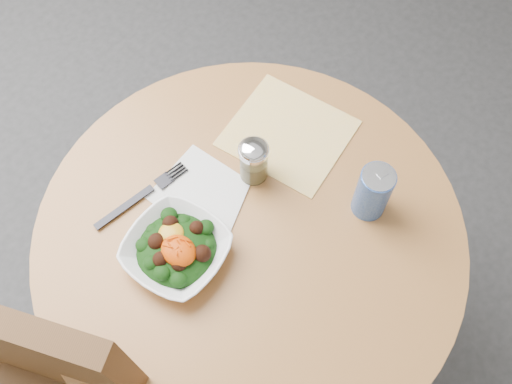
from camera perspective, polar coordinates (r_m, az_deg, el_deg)
ground at (r=1.89m, az=-0.41°, el=-13.06°), size 6.00×6.00×0.00m
table at (r=1.37m, az=-0.55°, el=-7.34°), size 0.90×0.90×0.75m
cloth_napkin at (r=1.30m, az=3.22°, el=5.91°), size 0.28×0.26×0.00m
paper_napkins at (r=1.22m, az=-5.71°, el=-0.62°), size 0.22×0.22×0.00m
salad_bowl at (r=1.15m, az=-7.96°, el=-5.72°), size 0.21×0.21×0.07m
fork at (r=1.24m, az=-11.11°, el=-0.18°), size 0.07×0.23×0.00m
spice_shaker at (r=1.19m, az=-0.24°, el=3.11°), size 0.06×0.06×0.12m
beverage_can at (r=1.17m, az=11.62°, el=0.00°), size 0.07×0.07×0.14m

